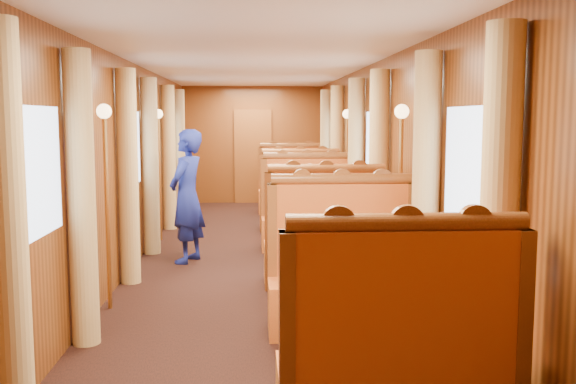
{
  "coord_description": "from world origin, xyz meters",
  "views": [
    {
      "loc": [
        -0.04,
        -7.83,
        1.81
      ],
      "look_at": [
        0.34,
        -1.2,
        1.05
      ],
      "focal_mm": 40.0,
      "sensor_mm": 36.0,
      "label": 1
    }
  ],
  "objects": [
    {
      "name": "curtain_right_mid_a",
      "position": [
        1.38,
        -0.78,
        1.18
      ],
      "size": [
        0.22,
        0.22,
        2.35
      ],
      "primitive_type": "cylinder",
      "color": "#E1BA73",
      "rests_on": "floor"
    },
    {
      "name": "fruit_plate",
      "position": [
        1.03,
        -3.64,
        0.77
      ],
      "size": [
        0.21,
        0.21,
        0.05
      ],
      "rotation": [
        0.0,
        0.0,
        -0.33
      ],
      "color": "white",
      "rests_on": "table_near"
    },
    {
      "name": "sconce_left_aft",
      "position": [
        -1.4,
        1.75,
        1.38
      ],
      "size": [
        0.14,
        0.14,
        1.95
      ],
      "color": "#BF8C3F",
      "rests_on": "floor"
    },
    {
      "name": "curtain_left_far_b",
      "position": [
        -1.38,
        4.28,
        1.18
      ],
      "size": [
        0.22,
        0.22,
        2.35
      ],
      "primitive_type": "cylinder",
      "color": "#E1BA73",
      "rests_on": "floor"
    },
    {
      "name": "floor",
      "position": [
        0.0,
        0.0,
        0.0
      ],
      "size": [
        3.0,
        12.0,
        0.01
      ],
      "primitive_type": null,
      "color": "black",
      "rests_on": "ground"
    },
    {
      "name": "curtain_right_far_a",
      "position": [
        1.38,
        2.72,
        1.18
      ],
      "size": [
        0.22,
        0.22,
        2.35
      ],
      "primitive_type": "cylinder",
      "color": "#E1BA73",
      "rests_on": "floor"
    },
    {
      "name": "steward",
      "position": [
        -0.85,
        0.23,
        0.84
      ],
      "size": [
        0.6,
        0.72,
        1.68
      ],
      "primitive_type": "imported",
      "rotation": [
        0.0,
        0.0,
        -1.94
      ],
      "color": "navy",
      "rests_on": "floor"
    },
    {
      "name": "wall_left",
      "position": [
        -1.5,
        0.0,
        1.25
      ],
      "size": [
        0.01,
        12.0,
        2.5
      ],
      "primitive_type": null,
      "rotation": [
        1.57,
        0.0,
        1.57
      ],
      "color": "brown",
      "rests_on": "floor"
    },
    {
      "name": "teapot_right",
      "position": [
        0.71,
        -3.64,
        0.81
      ],
      "size": [
        0.17,
        0.15,
        0.12
      ],
      "primitive_type": null,
      "rotation": [
        0.0,
        0.0,
        -0.3
      ],
      "color": "silver",
      "rests_on": "tea_tray"
    },
    {
      "name": "wall_near",
      "position": [
        0.0,
        -6.0,
        1.25
      ],
      "size": [
        3.0,
        0.01,
        2.5
      ],
      "primitive_type": null,
      "rotation": [
        -1.57,
        0.0,
        0.0
      ],
      "color": "brown",
      "rests_on": "floor"
    },
    {
      "name": "curtain_left_near_b",
      "position": [
        -1.38,
        -2.72,
        1.18
      ],
      "size": [
        0.22,
        0.22,
        2.35
      ],
      "primitive_type": "cylinder",
      "color": "#E1BA73",
      "rests_on": "floor"
    },
    {
      "name": "table_near",
      "position": [
        0.75,
        -3.5,
        0.38
      ],
      "size": [
        1.05,
        0.72,
        0.75
      ],
      "primitive_type": "cube",
      "color": "white",
      "rests_on": "floor"
    },
    {
      "name": "curtain_right_far_b",
      "position": [
        1.38,
        4.28,
        1.18
      ],
      "size": [
        0.22,
        0.22,
        2.35
      ],
      "primitive_type": "cylinder",
      "color": "#E1BA73",
      "rests_on": "floor"
    },
    {
      "name": "tea_tray",
      "position": [
        0.64,
        -3.58,
        0.76
      ],
      "size": [
        0.41,
        0.37,
        0.01
      ],
      "primitive_type": "cube",
      "rotation": [
        0.0,
        0.0,
        0.38
      ],
      "color": "silver",
      "rests_on": "table_near"
    },
    {
      "name": "curtain_left_mid_b",
      "position": [
        -1.38,
        0.78,
        1.18
      ],
      "size": [
        0.22,
        0.22,
        2.35
      ],
      "primitive_type": "cylinder",
      "color": "#E1BA73",
      "rests_on": "floor"
    },
    {
      "name": "window_right_mid",
      "position": [
        1.49,
        0.0,
        1.45
      ],
      "size": [
        0.01,
        1.2,
        0.9
      ],
      "primitive_type": null,
      "rotation": [
        1.57,
        0.0,
        -1.57
      ],
      "color": "#96ADCE",
      "rests_on": "wall_right"
    },
    {
      "name": "rose_vase_mid",
      "position": [
        0.75,
        0.0,
        0.93
      ],
      "size": [
        0.06,
        0.06,
        0.36
      ],
      "rotation": [
        0.0,
        0.0,
        0.04
      ],
      "color": "silver",
      "rests_on": "table_mid"
    },
    {
      "name": "banquette_far_fwd",
      "position": [
        0.75,
        2.49,
        0.42
      ],
      "size": [
        1.3,
        0.55,
        1.34
      ],
      "color": "#AA2F12",
      "rests_on": "floor"
    },
    {
      "name": "curtain_left_near_a",
      "position": [
        -1.38,
        -4.28,
        1.18
      ],
      "size": [
        0.22,
        0.22,
        2.35
      ],
      "primitive_type": "cylinder",
      "color": "#E1BA73",
      "rests_on": "floor"
    },
    {
      "name": "banquette_near_aft",
      "position": [
        0.75,
        -2.49,
        0.42
      ],
      "size": [
        1.3,
        0.55,
        1.34
      ],
      "color": "#AA2F12",
      "rests_on": "floor"
    },
    {
      "name": "window_right_far",
      "position": [
        1.49,
        3.5,
        1.45
      ],
      "size": [
        0.01,
        1.2,
        0.9
      ],
      "primitive_type": null,
      "rotation": [
        1.57,
        0.0,
        -1.57
      ],
      "color": "#96ADCE",
      "rests_on": "wall_right"
    },
    {
      "name": "window_right_near",
      "position": [
        1.49,
        -3.5,
        1.45
      ],
      "size": [
        0.01,
        1.2,
        0.9
      ],
      "primitive_type": null,
      "rotation": [
        1.57,
        0.0,
        -1.57
      ],
      "color": "#96ADCE",
      "rests_on": "wall_right"
    },
    {
      "name": "curtain_left_mid_a",
      "position": [
        -1.38,
        -0.78,
        1.18
      ],
      "size": [
        0.22,
        0.22,
        2.35
      ],
      "primitive_type": "cylinder",
      "color": "#E1BA73",
      "rests_on": "floor"
    },
    {
      "name": "doorway_far",
      "position": [
        0.0,
        5.97,
        1.0
      ],
      "size": [
        0.8,
        0.04,
        2.0
      ],
      "primitive_type": "cube",
      "color": "brown",
      "rests_on": "floor"
    },
    {
      "name": "curtain_right_mid_b",
      "position": [
        1.38,
        0.78,
        1.18
      ],
      "size": [
        0.22,
        0.22,
        2.35
      ],
      "primitive_type": "cylinder",
      "color": "#E1BA73",
      "rests_on": "floor"
    },
    {
      "name": "sconce_right_fore",
      "position": [
        1.4,
        -1.75,
        1.38
      ],
      "size": [
        0.14,
        0.14,
        1.95
      ],
      "color": "#BF8C3F",
      "rests_on": "floor"
    },
    {
      "name": "wall_far",
      "position": [
        0.0,
        6.0,
        1.25
      ],
      "size": [
        3.0,
        0.01,
        2.5
      ],
      "primitive_type": null,
      "rotation": [
        1.57,
        0.0,
        0.0
      ],
      "color": "brown",
      "rests_on": "floor"
    },
    {
      "name": "teapot_back",
      "position": [
        0.61,
        -3.41,
        0.81
      ],
      "size": [
        0.17,
        0.15,
        0.12
      ],
      "primitive_type": null,
      "rotation": [
        0.0,
        0.0,
        0.33
      ],
      "color": "silver",
      "rests_on": "tea_tray"
    },
    {
      "name": "curtain_right_near_b",
      "position": [
        1.38,
        -2.72,
        1.18
      ],
      "size": [
        0.22,
        0.22,
        2.35
      ],
      "primitive_type": "cylinder",
      "color": "#E1BA73",
      "rests_on": "floor"
    },
    {
      "name": "passenger",
      "position": [
        0.75,
        0.74,
        0.74
      ],
      "size": [
        0.4,
        0.44,
        0.76
      ],
      "color": "beige",
      "rests_on": "banquette_mid_aft"
    },
    {
      "name": "cup_outboard",
      "position": [
        0.48,
        -3.32,
        0.86
      ],
      "size": [
        0.08,
        0.08,
        0.26
      ],
      "rotation": [
        0.0,
        0.0,
        -0.35
      ],
      "color": "white",
      "rests_on": "table_near"
    },
    {
      "name": "rose_vase_far",
      "position": [
        0.74,
        3.48,
        0.93
      ],
      "size": [
        0.06,
        0.06,
        0.36
      ],
      "rotation": [
        0.0,
        0.0,
        -0.35
      ],
      "color": "silver",
      "rests_on": "table_far"
    },
    {
      "name": "banquette_far_aft",
      "position": [
        0.75,
        4.51,
        0.42
      ],
      "size": [
        1.3,
        0.55,
        1.34
      ],
      "color": "#AA2F12",
      "rests_on": "floor"
    },
    {
      "name": "sconce_left_fore",
      "position": [
        -1.4,
        -1.75,
        1.38
      ],
      "size": [
        0.14,
        0.14,
        1.95
      ],
      "color": "#BF8C3F",
      "rests_on": "floor"
    },
    {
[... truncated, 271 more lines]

